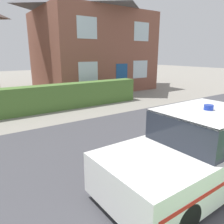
# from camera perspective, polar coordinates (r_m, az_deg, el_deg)

# --- Properties ---
(road_strip) EXTENTS (28.00, 6.98, 0.01)m
(road_strip) POSITION_cam_1_polar(r_m,az_deg,el_deg) (6.30, -0.11, -11.23)
(road_strip) COLOR #424247
(road_strip) RESTS_ON ground
(garden_hedge) EXTENTS (9.47, 0.78, 1.29)m
(garden_hedge) POSITION_cam_1_polar(r_m,az_deg,el_deg) (11.47, -14.19, 3.77)
(garden_hedge) COLOR #4C7233
(garden_hedge) RESTS_ON ground
(police_car) EXTENTS (4.39, 1.88, 1.73)m
(police_car) POSITION_cam_1_polar(r_m,az_deg,el_deg) (5.14, 21.29, -9.32)
(police_car) COLOR black
(police_car) RESTS_ON road_strip
(house_right) EXTENTS (8.54, 7.09, 8.35)m
(house_right) POSITION_cam_1_polar(r_m,az_deg,el_deg) (18.46, -5.32, 19.51)
(house_right) COLOR brown
(house_right) RESTS_ON ground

